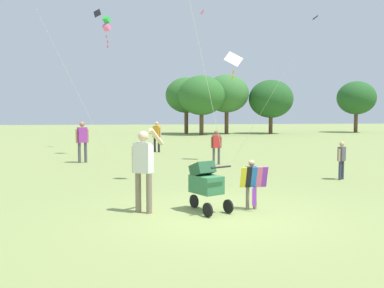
# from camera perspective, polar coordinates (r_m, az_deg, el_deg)

# --- Properties ---
(ground_plane) EXTENTS (120.00, 120.00, 0.00)m
(ground_plane) POSITION_cam_1_polar(r_m,az_deg,el_deg) (8.47, 3.63, -9.52)
(ground_plane) COLOR #849351
(treeline_distant) EXTENTS (20.59, 6.11, 5.40)m
(treeline_distant) POSITION_cam_1_polar(r_m,az_deg,el_deg) (39.62, 7.59, 6.34)
(treeline_distant) COLOR brown
(treeline_distant) RESTS_ON ground
(child_with_butterfly_kite) EXTENTS (0.56, 0.33, 1.03)m
(child_with_butterfly_kite) POSITION_cam_1_polar(r_m,az_deg,el_deg) (8.91, 8.01, -4.79)
(child_with_butterfly_kite) COLOR #7F705B
(child_with_butterfly_kite) RESTS_ON ground
(person_adult_flyer) EXTENTS (0.66, 0.46, 1.72)m
(person_adult_flyer) POSITION_cam_1_polar(r_m,az_deg,el_deg) (8.57, -6.49, -2.62)
(person_adult_flyer) COLOR #7F705B
(person_adult_flyer) RESTS_ON ground
(stroller) EXTENTS (0.84, 1.09, 1.03)m
(stroller) POSITION_cam_1_polar(r_m,az_deg,el_deg) (8.68, 1.83, -5.08)
(stroller) COLOR black
(stroller) RESTS_ON ground
(kite_orange_delta) EXTENTS (2.57, 3.58, 6.37)m
(kite_orange_delta) POSITION_cam_1_polar(r_m,az_deg,el_deg) (20.48, -11.40, 15.38)
(kite_orange_delta) COLOR green
(kite_orange_delta) RESTS_ON ground
(kite_green_novelty) EXTENTS (2.27, 1.96, 4.50)m
(kite_green_novelty) POSITION_cam_1_polar(r_m,az_deg,el_deg) (17.63, 5.81, 10.68)
(kite_green_novelty) COLOR white
(kite_green_novelty) RESTS_ON ground
(person_red_shirt) EXTENTS (0.42, 0.19, 1.31)m
(person_red_shirt) POSITION_cam_1_polar(r_m,az_deg,el_deg) (16.36, 3.27, -0.06)
(person_red_shirt) COLOR #4C4C51
(person_red_shirt) RESTS_ON ground
(person_sitting_far) EXTENTS (0.48, 0.35, 1.64)m
(person_sitting_far) POSITION_cam_1_polar(r_m,az_deg,el_deg) (17.47, -14.46, 0.72)
(person_sitting_far) COLOR #4C4C51
(person_sitting_far) RESTS_ON ground
(person_couple_left) EXTENTS (0.30, 0.27, 1.14)m
(person_couple_left) POSITION_cam_1_polar(r_m,az_deg,el_deg) (13.47, 19.37, -1.67)
(person_couple_left) COLOR #33384C
(person_couple_left) RESTS_ON ground
(person_kid_running) EXTENTS (0.43, 0.35, 1.54)m
(person_kid_running) POSITION_cam_1_polar(r_m,az_deg,el_deg) (21.43, -4.74, 1.32)
(person_kid_running) COLOR #232328
(person_kid_running) RESTS_ON ground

